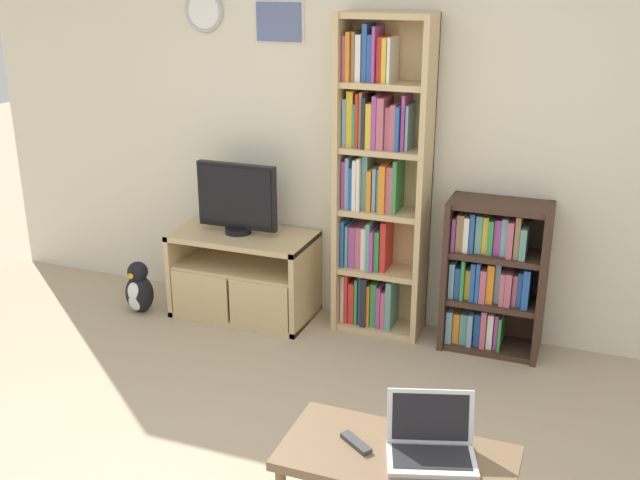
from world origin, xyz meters
TOP-DOWN VIEW (x-y plane):
  - wall_back at (-0.01, 2.25)m, footprint 5.97×0.09m
  - tv_stand at (-0.88, 1.93)m, footprint 0.95×0.50m
  - television at (-0.92, 1.95)m, footprint 0.56×0.18m
  - bookshelf_tall at (0.02, 2.08)m, footprint 0.58×0.29m
  - bookshelf_short at (0.77, 2.06)m, footprint 0.61×0.32m
  - coffee_table at (0.70, 0.13)m, footprint 0.93×0.47m
  - laptop at (0.82, 0.18)m, footprint 0.41×0.35m
  - remote_near_laptop at (0.53, 0.13)m, footprint 0.16×0.13m
  - penguin_figurine at (-1.59, 1.71)m, footprint 0.20×0.18m

SIDE VIEW (x-z plane):
  - penguin_figurine at x=-1.59m, z-range -0.02..0.36m
  - tv_stand at x=-0.88m, z-range 0.00..0.59m
  - coffee_table at x=0.70m, z-range 0.17..0.63m
  - remote_near_laptop at x=0.53m, z-range 0.46..0.48m
  - bookshelf_short at x=0.77m, z-range 0.00..0.97m
  - laptop at x=0.82m, z-range 0.40..0.64m
  - television at x=-0.92m, z-range 0.59..1.07m
  - bookshelf_tall at x=0.02m, z-range -0.02..2.01m
  - wall_back at x=-0.01m, z-range 0.00..2.60m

